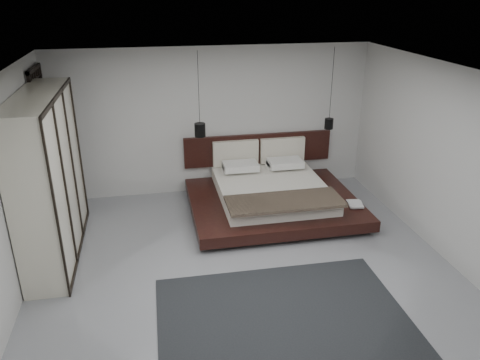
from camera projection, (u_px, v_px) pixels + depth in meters
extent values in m
plane|color=gray|center=(246.00, 271.00, 6.73)|extent=(6.00, 6.00, 0.00)
plane|color=white|center=(247.00, 75.00, 5.64)|extent=(6.00, 6.00, 0.00)
plane|color=#B9B9B7|center=(214.00, 121.00, 8.90)|extent=(6.00, 0.00, 6.00)
plane|color=#B9B9B7|center=(330.00, 336.00, 3.47)|extent=(6.00, 0.00, 6.00)
plane|color=#B9B9B7|center=(4.00, 200.00, 5.65)|extent=(0.00, 6.00, 6.00)
plane|color=#B9B9B7|center=(450.00, 166.00, 6.73)|extent=(0.00, 6.00, 6.00)
cube|color=black|center=(46.00, 145.00, 7.91)|extent=(0.05, 0.90, 2.60)
cube|color=black|center=(273.00, 210.00, 8.45)|extent=(2.31, 1.89, 0.08)
cube|color=black|center=(273.00, 203.00, 8.40)|extent=(2.94, 2.41, 0.19)
cube|color=silver|center=(272.00, 189.00, 8.44)|extent=(1.89, 2.10, 0.23)
cube|color=black|center=(285.00, 201.00, 7.64)|extent=(1.91, 0.73, 0.05)
cube|color=silver|center=(239.00, 166.00, 9.02)|extent=(0.65, 0.42, 0.13)
cube|color=silver|center=(283.00, 163.00, 9.18)|extent=(0.65, 0.42, 0.13)
cube|color=silver|center=(240.00, 166.00, 8.87)|extent=(0.65, 0.42, 0.13)
cube|color=silver|center=(285.00, 163.00, 9.03)|extent=(0.65, 0.42, 0.13)
cube|color=black|center=(258.00, 149.00, 9.25)|extent=(2.94, 0.08, 0.60)
cube|color=beige|center=(236.00, 153.00, 9.10)|extent=(0.89, 0.10, 0.50)
cube|color=beige|center=(282.00, 150.00, 9.27)|extent=(0.89, 0.10, 0.50)
imported|color=#99724C|center=(349.00, 204.00, 8.10)|extent=(0.31, 0.37, 0.03)
imported|color=#99724C|center=(348.00, 204.00, 8.06)|extent=(0.28, 0.35, 0.02)
cylinder|color=black|center=(199.00, 88.00, 7.98)|extent=(0.01, 0.01, 1.25)
cylinder|color=black|center=(200.00, 130.00, 8.27)|extent=(0.20, 0.20, 0.24)
cylinder|color=#FFE0B2|center=(200.00, 136.00, 8.31)|extent=(0.15, 0.15, 0.01)
cylinder|color=black|center=(332.00, 84.00, 8.42)|extent=(0.01, 0.01, 1.29)
cylinder|color=black|center=(329.00, 124.00, 8.71)|extent=(0.16, 0.16, 0.20)
cylinder|color=#FFE0B2|center=(329.00, 128.00, 8.74)|extent=(0.12, 0.12, 0.01)
cube|color=beige|center=(48.00, 178.00, 6.76)|extent=(0.56, 2.44, 2.44)
cube|color=black|center=(57.00, 96.00, 6.36)|extent=(0.03, 2.44, 0.06)
cube|color=black|center=(80.00, 247.00, 7.28)|extent=(0.03, 2.44, 0.06)
cube|color=black|center=(56.00, 214.00, 5.71)|extent=(0.03, 0.05, 2.44)
cube|color=black|center=(66.00, 188.00, 6.45)|extent=(0.03, 0.05, 2.44)
cube|color=black|center=(73.00, 167.00, 7.19)|extent=(0.03, 0.05, 2.44)
cube|color=black|center=(79.00, 150.00, 7.92)|extent=(0.03, 0.05, 2.44)
cube|color=black|center=(283.00, 318.00, 5.76)|extent=(3.10, 2.23, 0.01)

